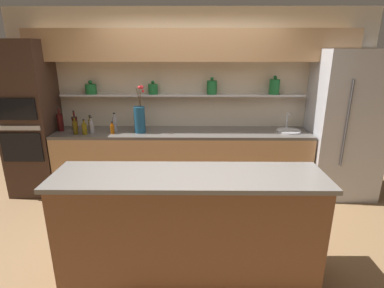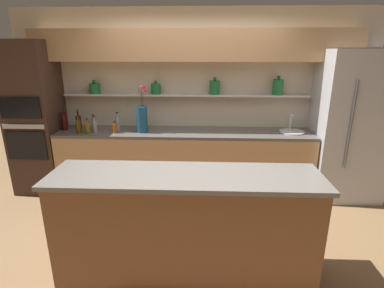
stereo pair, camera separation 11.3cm
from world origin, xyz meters
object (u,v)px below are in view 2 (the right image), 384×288
at_px(flower_vase, 142,118).
at_px(bottle_oil_5, 94,124).
at_px(refrigerator, 349,127).
at_px(bottle_wine_1, 79,122).
at_px(sink_fixture, 292,131).
at_px(bottle_sauce_7, 115,128).
at_px(bottle_spirit_3, 95,126).
at_px(bottle_oil_4, 88,128).
at_px(bottle_oil_6, 79,126).
at_px(oven_tower, 36,119).
at_px(bottle_spirit_0, 118,123).
at_px(bottle_wine_2, 64,121).

distance_m(flower_vase, bottle_oil_5, 0.74).
bearing_deg(flower_vase, refrigerator, 0.26).
bearing_deg(flower_vase, bottle_wine_1, 172.08).
distance_m(flower_vase, bottle_wine_1, 0.98).
height_order(sink_fixture, bottle_sauce_7, sink_fixture).
height_order(flower_vase, bottle_oil_5, flower_vase).
bearing_deg(bottle_spirit_3, bottle_wine_1, 149.24).
xyz_separation_m(sink_fixture, bottle_spirit_3, (-2.77, -0.11, 0.07)).
distance_m(bottle_oil_4, bottle_oil_6, 0.13).
bearing_deg(flower_vase, bottle_spirit_3, -176.17).
height_order(bottle_oil_4, bottle_oil_5, bottle_oil_5).
bearing_deg(oven_tower, bottle_wine_1, 8.20).
relative_size(bottle_oil_4, bottle_oil_6, 0.85).
bearing_deg(oven_tower, bottle_oil_6, -12.98).
xyz_separation_m(flower_vase, bottle_sauce_7, (-0.37, -0.07, -0.13)).
bearing_deg(bottle_sauce_7, bottle_spirit_3, 175.13).
bearing_deg(bottle_oil_6, bottle_oil_5, 52.90).
distance_m(refrigerator, sink_fixture, 0.77).
bearing_deg(bottle_sauce_7, bottle_oil_5, 156.44).
bearing_deg(bottle_sauce_7, sink_fixture, 3.02).
bearing_deg(bottle_oil_4, bottle_sauce_7, 6.16).
xyz_separation_m(flower_vase, bottle_spirit_0, (-0.37, 0.05, -0.08)).
distance_m(bottle_spirit_0, bottle_oil_5, 0.36).
relative_size(refrigerator, bottle_wine_2, 6.02).
xyz_separation_m(bottle_spirit_0, bottle_spirit_3, (-0.30, -0.10, -0.02)).
distance_m(oven_tower, bottle_wine_1, 0.60).
distance_m(flower_vase, bottle_sauce_7, 0.40).
height_order(sink_fixture, bottle_oil_4, sink_fixture).
xyz_separation_m(flower_vase, bottle_wine_2, (-1.15, 0.07, -0.07)).
relative_size(bottle_oil_5, bottle_oil_6, 0.90).
height_order(refrigerator, bottle_wine_1, refrigerator).
bearing_deg(bottle_oil_6, bottle_sauce_7, 4.50).
height_order(bottle_wine_1, bottle_sauce_7, bottle_wine_1).
xyz_separation_m(bottle_wine_1, bottle_spirit_3, (0.30, -0.18, -0.01)).
bearing_deg(sink_fixture, bottle_wine_1, 178.63).
relative_size(oven_tower, bottle_spirit_0, 8.03).
xyz_separation_m(refrigerator, flower_vase, (-2.87, -0.01, 0.09)).
distance_m(oven_tower, sink_fixture, 3.67).
height_order(bottle_wine_2, bottle_oil_6, bottle_wine_2).
relative_size(sink_fixture, bottle_oil_4, 1.60).
distance_m(oven_tower, bottle_oil_5, 0.84).
relative_size(bottle_oil_6, bottle_sauce_7, 1.45).
height_order(refrigerator, sink_fixture, refrigerator).
height_order(flower_vase, bottle_spirit_3, flower_vase).
bearing_deg(refrigerator, bottle_oil_6, -178.13).
bearing_deg(bottle_wine_2, bottle_wine_1, 20.74).
relative_size(sink_fixture, bottle_oil_5, 1.51).
bearing_deg(sink_fixture, oven_tower, -179.82).
bearing_deg(bottle_oil_6, bottle_wine_1, 112.08).
height_order(bottle_oil_4, bottle_sauce_7, bottle_oil_4).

